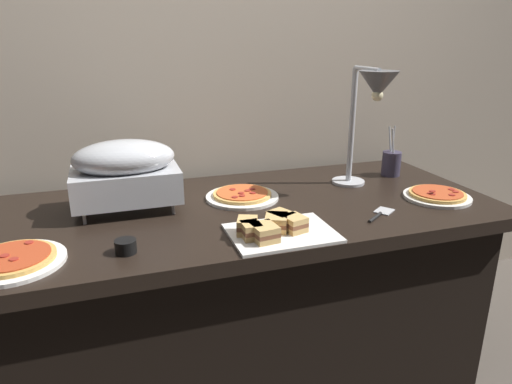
{
  "coord_description": "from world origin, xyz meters",
  "views": [
    {
      "loc": [
        -0.48,
        -1.55,
        1.36
      ],
      "look_at": [
        0.04,
        0.0,
        0.81
      ],
      "focal_mm": 32.26,
      "sensor_mm": 36.0,
      "label": 1
    }
  ],
  "objects_px": {
    "pizza_plate_front": "(13,260)",
    "sauce_cup_near": "(126,246)",
    "sandwich_platter": "(274,228)",
    "chafing_dish": "(125,171)",
    "pizza_plate_raised_stand": "(242,196)",
    "serving_spatula": "(380,214)",
    "utensil_holder": "(391,163)",
    "heat_lamp": "(372,98)",
    "pizza_plate_center": "(437,195)"
  },
  "relations": [
    {
      "from": "utensil_holder",
      "to": "serving_spatula",
      "type": "height_order",
      "value": "utensil_holder"
    },
    {
      "from": "sauce_cup_near",
      "to": "serving_spatula",
      "type": "bearing_deg",
      "value": 1.94
    },
    {
      "from": "pizza_plate_center",
      "to": "sandwich_platter",
      "type": "height_order",
      "value": "sandwich_platter"
    },
    {
      "from": "utensil_holder",
      "to": "serving_spatula",
      "type": "relative_size",
      "value": 1.42
    },
    {
      "from": "pizza_plate_front",
      "to": "pizza_plate_center",
      "type": "xyz_separation_m",
      "value": [
        1.5,
        0.09,
        0.0
      ]
    },
    {
      "from": "pizza_plate_center",
      "to": "sauce_cup_near",
      "type": "bearing_deg",
      "value": -174.57
    },
    {
      "from": "pizza_plate_front",
      "to": "chafing_dish",
      "type": "bearing_deg",
      "value": 45.77
    },
    {
      "from": "pizza_plate_front",
      "to": "pizza_plate_center",
      "type": "height_order",
      "value": "same"
    },
    {
      "from": "pizza_plate_center",
      "to": "pizza_plate_raised_stand",
      "type": "bearing_deg",
      "value": 161.81
    },
    {
      "from": "pizza_plate_front",
      "to": "sauce_cup_near",
      "type": "height_order",
      "value": "sauce_cup_near"
    },
    {
      "from": "pizza_plate_raised_stand",
      "to": "sandwich_platter",
      "type": "relative_size",
      "value": 0.85
    },
    {
      "from": "sandwich_platter",
      "to": "serving_spatula",
      "type": "xyz_separation_m",
      "value": [
        0.42,
        0.05,
        -0.02
      ]
    },
    {
      "from": "pizza_plate_front",
      "to": "utensil_holder",
      "type": "bearing_deg",
      "value": 15.68
    },
    {
      "from": "heat_lamp",
      "to": "sauce_cup_near",
      "type": "distance_m",
      "value": 1.06
    },
    {
      "from": "pizza_plate_center",
      "to": "sauce_cup_near",
      "type": "height_order",
      "value": "sauce_cup_near"
    },
    {
      "from": "pizza_plate_center",
      "to": "serving_spatula",
      "type": "height_order",
      "value": "pizza_plate_center"
    },
    {
      "from": "pizza_plate_raised_stand",
      "to": "sauce_cup_near",
      "type": "relative_size",
      "value": 4.5
    },
    {
      "from": "chafing_dish",
      "to": "utensil_holder",
      "type": "relative_size",
      "value": 1.67
    },
    {
      "from": "heat_lamp",
      "to": "pizza_plate_raised_stand",
      "type": "bearing_deg",
      "value": 169.86
    },
    {
      "from": "sandwich_platter",
      "to": "utensil_holder",
      "type": "xyz_separation_m",
      "value": [
        0.74,
        0.47,
        0.03
      ]
    },
    {
      "from": "pizza_plate_raised_stand",
      "to": "utensil_holder",
      "type": "height_order",
      "value": "utensil_holder"
    },
    {
      "from": "chafing_dish",
      "to": "serving_spatula",
      "type": "height_order",
      "value": "chafing_dish"
    },
    {
      "from": "pizza_plate_front",
      "to": "pizza_plate_raised_stand",
      "type": "distance_m",
      "value": 0.83
    },
    {
      "from": "sandwich_platter",
      "to": "sauce_cup_near",
      "type": "height_order",
      "value": "sandwich_platter"
    },
    {
      "from": "utensil_holder",
      "to": "chafing_dish",
      "type": "bearing_deg",
      "value": -176.12
    },
    {
      "from": "heat_lamp",
      "to": "serving_spatula",
      "type": "relative_size",
      "value": 3.13
    },
    {
      "from": "heat_lamp",
      "to": "pizza_plate_front",
      "type": "relative_size",
      "value": 1.75
    },
    {
      "from": "heat_lamp",
      "to": "pizza_plate_raised_stand",
      "type": "relative_size",
      "value": 1.73
    },
    {
      "from": "heat_lamp",
      "to": "utensil_holder",
      "type": "xyz_separation_m",
      "value": [
        0.24,
        0.18,
        -0.32
      ]
    },
    {
      "from": "sandwich_platter",
      "to": "serving_spatula",
      "type": "relative_size",
      "value": 2.12
    },
    {
      "from": "pizza_plate_raised_stand",
      "to": "sauce_cup_near",
      "type": "bearing_deg",
      "value": -142.7
    },
    {
      "from": "utensil_holder",
      "to": "serving_spatula",
      "type": "xyz_separation_m",
      "value": [
        -0.32,
        -0.42,
        -0.06
      ]
    },
    {
      "from": "pizza_plate_center",
      "to": "sandwich_platter",
      "type": "distance_m",
      "value": 0.75
    },
    {
      "from": "chafing_dish",
      "to": "pizza_plate_front",
      "type": "relative_size",
      "value": 1.33
    },
    {
      "from": "pizza_plate_front",
      "to": "sandwich_platter",
      "type": "distance_m",
      "value": 0.76
    },
    {
      "from": "pizza_plate_front",
      "to": "pizza_plate_raised_stand",
      "type": "xyz_separation_m",
      "value": [
        0.77,
        0.33,
        -0.0
      ]
    },
    {
      "from": "pizza_plate_front",
      "to": "sandwich_platter",
      "type": "height_order",
      "value": "sandwich_platter"
    },
    {
      "from": "chafing_dish",
      "to": "sandwich_platter",
      "type": "xyz_separation_m",
      "value": [
        0.43,
        -0.39,
        -0.12
      ]
    },
    {
      "from": "pizza_plate_raised_stand",
      "to": "utensil_holder",
      "type": "distance_m",
      "value": 0.75
    },
    {
      "from": "pizza_plate_front",
      "to": "pizza_plate_raised_stand",
      "type": "height_order",
      "value": "same"
    },
    {
      "from": "heat_lamp",
      "to": "pizza_plate_center",
      "type": "relative_size",
      "value": 1.92
    },
    {
      "from": "utensil_holder",
      "to": "pizza_plate_front",
      "type": "bearing_deg",
      "value": -164.32
    },
    {
      "from": "sandwich_platter",
      "to": "chafing_dish",
      "type": "bearing_deg",
      "value": 137.78
    },
    {
      "from": "pizza_plate_front",
      "to": "utensil_holder",
      "type": "height_order",
      "value": "utensil_holder"
    },
    {
      "from": "sandwich_platter",
      "to": "serving_spatula",
      "type": "distance_m",
      "value": 0.42
    },
    {
      "from": "pizza_plate_raised_stand",
      "to": "chafing_dish",
      "type": "bearing_deg",
      "value": 177.9
    },
    {
      "from": "sauce_cup_near",
      "to": "pizza_plate_center",
      "type": "bearing_deg",
      "value": 5.43
    },
    {
      "from": "heat_lamp",
      "to": "utensil_holder",
      "type": "height_order",
      "value": "heat_lamp"
    },
    {
      "from": "sandwich_platter",
      "to": "pizza_plate_raised_stand",
      "type": "bearing_deg",
      "value": 89.2
    },
    {
      "from": "chafing_dish",
      "to": "pizza_plate_raised_stand",
      "type": "relative_size",
      "value": 1.31
    }
  ]
}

